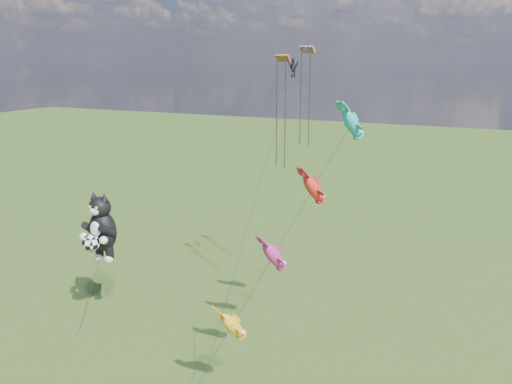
% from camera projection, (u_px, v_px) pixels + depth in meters
% --- Properties ---
extents(ground, '(300.00, 300.00, 0.00)m').
position_uv_depth(ground, '(7.00, 364.00, 35.98)').
color(ground, '#213D0F').
extents(cat_kite_rig, '(2.72, 4.27, 11.17)m').
position_uv_depth(cat_kite_rig, '(101.00, 228.00, 39.62)').
color(cat_kite_rig, brown).
rests_on(cat_kite_rig, ground).
extents(fish_windsock_rig, '(8.93, 13.36, 20.62)m').
position_uv_depth(fish_windsock_rig, '(293.00, 223.00, 30.60)').
color(fish_windsock_rig, brown).
rests_on(fish_windsock_rig, ground).
extents(parafoil_rig, '(2.15, 17.56, 24.72)m').
position_uv_depth(parafoil_rig, '(291.00, 83.00, 38.49)').
color(parafoil_rig, brown).
rests_on(parafoil_rig, ground).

